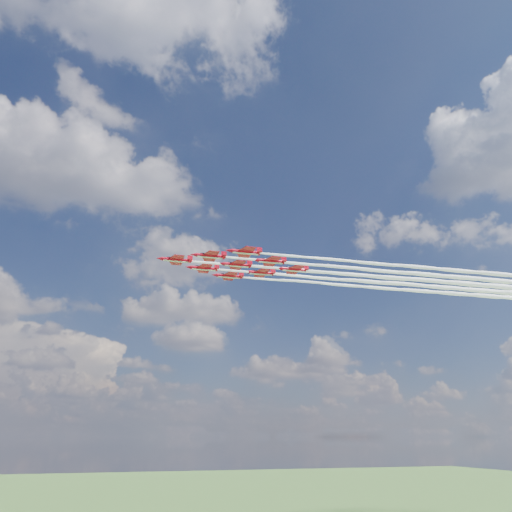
% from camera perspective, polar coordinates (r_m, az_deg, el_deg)
% --- Properties ---
extents(jet_lead, '(128.66, 11.57, 2.81)m').
position_cam_1_polar(jet_lead, '(174.04, 11.12, -2.09)').
color(jet_lead, red).
extents(jet_row2_port, '(128.66, 11.57, 2.81)m').
position_cam_1_polar(jet_row2_port, '(173.22, 14.90, -1.70)').
color(jet_row2_port, red).
extents(jet_row2_starb, '(128.66, 11.57, 2.81)m').
position_cam_1_polar(jet_row2_starb, '(183.53, 13.07, -2.88)').
color(jet_row2_starb, red).
extents(jet_row3_port, '(128.66, 11.57, 2.81)m').
position_cam_1_polar(jet_row3_port, '(173.17, 18.69, -1.30)').
color(jet_row3_port, red).
extents(jet_row3_centre, '(128.66, 11.57, 2.81)m').
position_cam_1_polar(jet_row3_centre, '(183.06, 16.65, -2.51)').
color(jet_row3_centre, red).
extents(jet_row3_starb, '(128.66, 11.57, 2.81)m').
position_cam_1_polar(jet_row3_starb, '(193.24, 14.82, -3.59)').
color(jet_row3_starb, red).
extents(jet_row4_port, '(128.66, 11.57, 2.81)m').
position_cam_1_polar(jet_row4_port, '(183.32, 20.24, -2.13)').
color(jet_row4_port, red).
extents(jet_row4_starb, '(128.66, 11.57, 2.81)m').
position_cam_1_polar(jet_row4_starb, '(193.09, 18.23, -3.23)').
color(jet_row4_starb, red).
extents(jet_tail, '(128.66, 11.57, 2.81)m').
position_cam_1_polar(jet_tail, '(193.63, 21.63, -2.87)').
color(jet_tail, red).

